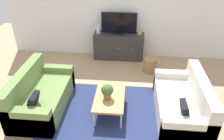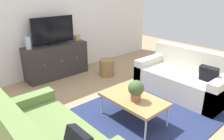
{
  "view_description": "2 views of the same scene",
  "coord_description": "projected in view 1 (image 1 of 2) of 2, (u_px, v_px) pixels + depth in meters",
  "views": [
    {
      "loc": [
        0.36,
        -3.47,
        2.96
      ],
      "look_at": [
        0.0,
        0.37,
        0.69
      ],
      "focal_mm": 34.98,
      "sensor_mm": 36.0,
      "label": 1
    },
    {
      "loc": [
        -2.12,
        -2.03,
        1.92
      ],
      "look_at": [
        0.0,
        0.37,
        0.69
      ],
      "focal_mm": 34.7,
      "sensor_mm": 36.0,
      "label": 2
    }
  ],
  "objects": [
    {
      "name": "couch_right_side",
      "position": [
        184.0,
        105.0,
        4.16
      ],
      "size": [
        0.87,
        1.66,
        0.83
      ],
      "color": "beige",
      "rests_on": "ground_plane"
    },
    {
      "name": "wall_back",
      "position": [
        119.0,
        10.0,
        6.01
      ],
      "size": [
        6.4,
        0.12,
        2.7
      ],
      "primitive_type": "cube",
      "color": "white",
      "rests_on": "ground_plane"
    },
    {
      "name": "tv_console",
      "position": [
        119.0,
        46.0,
        6.27
      ],
      "size": [
        1.4,
        0.47,
        0.74
      ],
      "color": "#332D2B",
      "rests_on": "ground_plane"
    },
    {
      "name": "potted_plant",
      "position": [
        107.0,
        91.0,
        4.07
      ],
      "size": [
        0.23,
        0.23,
        0.31
      ],
      "color": "#936042",
      "rests_on": "coffee_table"
    },
    {
      "name": "ground_plane",
      "position": [
        110.0,
        108.0,
        4.51
      ],
      "size": [
        10.0,
        10.0,
        0.0
      ],
      "primitive_type": "plane",
      "color": "tan"
    },
    {
      "name": "mantel_clock",
      "position": [
        140.0,
        32.0,
        6.0
      ],
      "size": [
        0.11,
        0.07,
        0.13
      ],
      "primitive_type": "cube",
      "color": "tan",
      "rests_on": "tv_console"
    },
    {
      "name": "couch_left_side",
      "position": [
        39.0,
        96.0,
        4.39
      ],
      "size": [
        0.87,
        1.66,
        0.83
      ],
      "color": "olive",
      "rests_on": "ground_plane"
    },
    {
      "name": "coffee_table",
      "position": [
        110.0,
        97.0,
        4.23
      ],
      "size": [
        0.57,
        0.98,
        0.39
      ],
      "color": "#B7844C",
      "rests_on": "ground_plane"
    },
    {
      "name": "flat_screen_tv",
      "position": [
        119.0,
        23.0,
        5.94
      ],
      "size": [
        0.96,
        0.16,
        0.6
      ],
      "color": "black",
      "rests_on": "tv_console"
    },
    {
      "name": "glass_vase",
      "position": [
        98.0,
        29.0,
        6.06
      ],
      "size": [
        0.11,
        0.11,
        0.25
      ],
      "primitive_type": "cylinder",
      "color": "silver",
      "rests_on": "tv_console"
    },
    {
      "name": "wicker_basket",
      "position": [
        150.0,
        65.0,
        5.67
      ],
      "size": [
        0.34,
        0.34,
        0.38
      ],
      "primitive_type": "cylinder",
      "color": "#9E7547",
      "rests_on": "ground_plane"
    },
    {
      "name": "area_rug",
      "position": [
        110.0,
        112.0,
        4.38
      ],
      "size": [
        2.5,
        1.9,
        0.01
      ],
      "primitive_type": "cube",
      "color": "navy",
      "rests_on": "ground_plane"
    }
  ]
}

